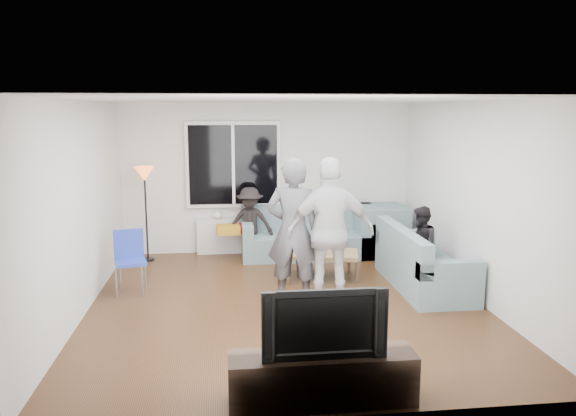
{
  "coord_description": "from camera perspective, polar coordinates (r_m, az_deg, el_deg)",
  "views": [
    {
      "loc": [
        -0.78,
        -6.86,
        2.49
      ],
      "look_at": [
        0.1,
        0.6,
        1.15
      ],
      "focal_mm": 34.68,
      "sensor_mm": 36.0,
      "label": 1
    }
  ],
  "objects": [
    {
      "name": "wall_left",
      "position": [
        7.18,
        -20.66,
        -0.09
      ],
      "size": [
        0.04,
        5.5,
        2.6
      ],
      "primitive_type": "cube",
      "color": "silver",
      "rests_on": "ground"
    },
    {
      "name": "spectator_right",
      "position": [
        8.22,
        13.41,
        -3.73
      ],
      "size": [
        0.57,
        0.65,
        1.12
      ],
      "primitive_type": "imported",
      "rotation": [
        0.0,
        0.0,
        -1.89
      ],
      "color": "black",
      "rests_on": "floor"
    },
    {
      "name": "window_glass",
      "position": [
        9.56,
        -5.63,
        4.42
      ],
      "size": [
        1.5,
        0.02,
        1.35
      ],
      "primitive_type": "cube",
      "color": "black",
      "rests_on": "window_frame"
    },
    {
      "name": "bottle_a",
      "position": [
        8.34,
        1.41,
        -3.58
      ],
      "size": [
        0.07,
        0.07,
        0.23
      ],
      "primitive_type": "cylinder",
      "color": "orange",
      "rests_on": "coffee_table"
    },
    {
      "name": "pitcher",
      "position": [
        8.15,
        3.23,
        -4.15
      ],
      "size": [
        0.17,
        0.17,
        0.17
      ],
      "primitive_type": "cylinder",
      "color": "#9B1C3F",
      "rests_on": "coffee_table"
    },
    {
      "name": "sofa_right_section",
      "position": [
        8.1,
        13.79,
        -4.96
      ],
      "size": [
        2.0,
        0.85,
        0.85
      ],
      "primitive_type": null,
      "rotation": [
        0.0,
        0.0,
        1.57
      ],
      "color": "slate",
      "rests_on": "floor"
    },
    {
      "name": "floor",
      "position": [
        7.35,
        -0.23,
        -9.86
      ],
      "size": [
        5.0,
        5.5,
        0.04
      ],
      "primitive_type": "cube",
      "color": "#56351C",
      "rests_on": "ground"
    },
    {
      "name": "vase",
      "position": [
        9.65,
        -7.23,
        -0.66
      ],
      "size": [
        0.17,
        0.17,
        0.16
      ],
      "primitive_type": "imported",
      "rotation": [
        0.0,
        0.0,
        -0.1
      ],
      "color": "white",
      "rests_on": "radiator"
    },
    {
      "name": "wall_front",
      "position": [
        4.33,
        3.93,
        -5.86
      ],
      "size": [
        5.0,
        0.04,
        2.6
      ],
      "primitive_type": "cube",
      "color": "silver",
      "rests_on": "ground"
    },
    {
      "name": "cushion_red",
      "position": [
        9.4,
        -5.02,
        -2.08
      ],
      "size": [
        0.38,
        0.32,
        0.13
      ],
      "primitive_type": "cube",
      "rotation": [
        0.0,
        0.0,
        0.07
      ],
      "color": "maroon",
      "rests_on": "sofa_back_section"
    },
    {
      "name": "bottle_e",
      "position": [
        8.4,
        5.39,
        -3.57
      ],
      "size": [
        0.07,
        0.07,
        0.22
      ],
      "primitive_type": "cylinder",
      "color": "black",
      "rests_on": "coffee_table"
    },
    {
      "name": "player_left",
      "position": [
        7.12,
        0.53,
        -2.39
      ],
      "size": [
        0.78,
        0.61,
        1.9
      ],
      "primitive_type": "imported",
      "rotation": [
        0.0,
        0.0,
        2.89
      ],
      "color": "#4D4D52",
      "rests_on": "floor"
    },
    {
      "name": "player_right",
      "position": [
        7.07,
        4.41,
        -2.49
      ],
      "size": [
        1.13,
        0.5,
        1.9
      ],
      "primitive_type": "imported",
      "rotation": [
        0.0,
        0.0,
        3.11
      ],
      "color": "silver",
      "rests_on": "floor"
    },
    {
      "name": "floor_lamp",
      "position": [
        9.44,
        -14.34,
        -0.64
      ],
      "size": [
        0.32,
        0.32,
        1.56
      ],
      "primitive_type": null,
      "color": "orange",
      "rests_on": "floor"
    },
    {
      "name": "potted_plant",
      "position": [
        9.64,
        -4.22,
        -0.01
      ],
      "size": [
        0.23,
        0.21,
        0.36
      ],
      "primitive_type": "imported",
      "rotation": [
        0.0,
        0.0,
        0.28
      ],
      "color": "#276227",
      "rests_on": "radiator"
    },
    {
      "name": "bottle_d",
      "position": [
        8.22,
        4.93,
        -3.66
      ],
      "size": [
        0.07,
        0.07,
        0.28
      ],
      "primitive_type": "cylinder",
      "color": "#CC7012",
      "rests_on": "coffee_table"
    },
    {
      "name": "side_chair",
      "position": [
        7.88,
        -15.83,
        -5.43
      ],
      "size": [
        0.49,
        0.49,
        0.86
      ],
      "primitive_type": null,
      "rotation": [
        0.0,
        0.0,
        0.25
      ],
      "color": "#2A3EB6",
      "rests_on": "floor"
    },
    {
      "name": "wall_right",
      "position": [
        7.7,
        18.73,
        0.69
      ],
      "size": [
        0.04,
        5.5,
        2.6
      ],
      "primitive_type": "cube",
      "color": "silver",
      "rests_on": "ground"
    },
    {
      "name": "cushion_yellow",
      "position": [
        9.32,
        -6.14,
        -2.21
      ],
      "size": [
        0.4,
        0.35,
        0.14
      ],
      "primitive_type": "cube",
      "rotation": [
        0.0,
        0.0,
        0.07
      ],
      "color": "orange",
      "rests_on": "sofa_back_section"
    },
    {
      "name": "wall_back",
      "position": [
        9.73,
        -2.08,
        3.09
      ],
      "size": [
        5.0,
        0.04,
        2.6
      ],
      "primitive_type": "cube",
      "color": "silver",
      "rests_on": "ground"
    },
    {
      "name": "spectator_back",
      "position": [
        9.36,
        -3.92,
        -1.53
      ],
      "size": [
        0.83,
        0.55,
        1.21
      ],
      "primitive_type": "imported",
      "rotation": [
        0.0,
        0.0,
        -0.14
      ],
      "color": "black",
      "rests_on": "floor"
    },
    {
      "name": "sofa_corner",
      "position": [
        9.74,
        9.39,
        -2.27
      ],
      "size": [
        0.85,
        0.85,
        0.85
      ],
      "primitive_type": "cube",
      "color": "slate",
      "rests_on": "floor"
    },
    {
      "name": "ceiling",
      "position": [
        6.91,
        -0.25,
        11.19
      ],
      "size": [
        5.0,
        5.5,
        0.04
      ],
      "primitive_type": "cube",
      "color": "white",
      "rests_on": "ground"
    },
    {
      "name": "television",
      "position": [
        4.77,
        3.58,
        -11.42
      ],
      "size": [
        1.05,
        0.14,
        0.6
      ],
      "primitive_type": "imported",
      "color": "black",
      "rests_on": "tv_console"
    },
    {
      "name": "tv_console",
      "position": [
        4.98,
        3.51,
        -17.01
      ],
      "size": [
        1.6,
        0.4,
        0.44
      ],
      "primitive_type": "cube",
      "color": "#34241A",
      "rests_on": "floor"
    },
    {
      "name": "window_mullion",
      "position": [
        9.55,
        -5.63,
        4.42
      ],
      "size": [
        0.05,
        0.03,
        1.35
      ],
      "primitive_type": "cube",
      "color": "white",
      "rests_on": "window_frame"
    },
    {
      "name": "coffee_table",
      "position": [
        8.33,
        3.31,
        -5.86
      ],
      "size": [
        1.2,
        0.82,
        0.4
      ],
      "primitive_type": "cube",
      "rotation": [
        0.0,
        0.0,
        -0.21
      ],
      "color": "olive",
      "rests_on": "floor"
    },
    {
      "name": "radiator",
      "position": [
        9.76,
        -5.51,
        -2.84
      ],
      "size": [
        1.3,
        0.12,
        0.62
      ],
      "primitive_type": "cube",
      "color": "silver",
      "rests_on": "floor"
    },
    {
      "name": "window_frame",
      "position": [
        9.6,
        -5.64,
        4.44
      ],
      "size": [
        1.62,
        0.06,
        1.47
      ],
      "primitive_type": "cube",
      "color": "white",
      "rests_on": "wall_back"
    },
    {
      "name": "sofa_back_section",
      "position": [
        9.47,
        2.22,
        -2.49
      ],
      "size": [
        2.3,
        0.85,
        0.85
      ],
      "primitive_type": null,
      "color": "slate",
      "rests_on": "floor"
    }
  ]
}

